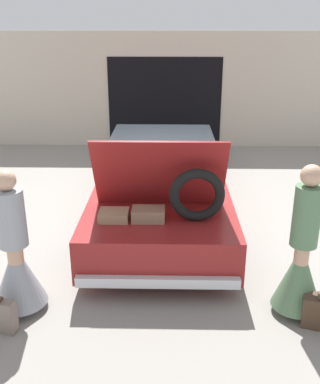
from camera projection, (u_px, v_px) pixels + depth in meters
name	position (u px, v px, depth m)	size (l,w,h in m)	color
ground_plane	(162.00, 209.00, 7.69)	(40.00, 40.00, 0.00)	gray
garage_wall_back	(165.00, 91.00, 11.12)	(12.00, 0.14, 2.80)	beige
car	(162.00, 178.00, 7.51)	(2.00, 5.44, 1.73)	maroon
person_left	(16.00, 262.00, 4.87)	(0.59, 0.59, 1.63)	tan
person_right	(301.00, 262.00, 4.79)	(0.54, 0.54, 1.71)	tan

